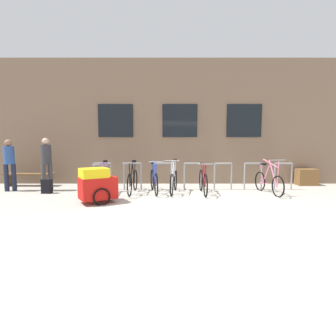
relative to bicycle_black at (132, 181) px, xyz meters
name	(u,v)px	position (x,y,z in m)	size (l,w,h in m)	color
ground_plane	(184,203)	(1.55, -1.40, -0.38)	(42.00, 42.00, 0.00)	#B2ADA0
storefront_building	(176,127)	(1.55, 4.90, 1.95)	(28.00, 6.25, 4.66)	#7A604C
bike_rack	(192,173)	(1.93, 0.50, 0.17)	(6.61, 0.05, 0.91)	gray
bicycle_black	(132,181)	(0.00, 0.00, 0.00)	(0.44, 1.71, 1.02)	black
bicycle_pink	(267,182)	(4.22, -0.12, -0.01)	(0.44, 1.67, 1.10)	black
bicycle_purple	(102,182)	(-0.86, -0.20, -0.01)	(0.44, 1.73, 1.03)	black
bicycle_blue	(153,180)	(0.67, 0.05, 0.00)	(0.47, 1.77, 1.04)	black
bicycle_silver	(173,180)	(1.29, 0.02, 0.00)	(0.44, 1.70, 1.07)	black
bicycle_maroon	(202,181)	(2.19, -0.14, 0.00)	(0.44, 1.72, 0.98)	black
bike_trailer	(96,185)	(-0.74, -1.39, 0.09)	(1.40, 1.02, 0.93)	red
wooden_bench	(28,177)	(-3.90, 1.26, -0.04)	(1.75, 0.40, 0.46)	brown
person_by_bench	(45,161)	(-2.83, 0.33, 0.61)	(0.32, 0.32, 1.72)	#3F3F42
person_browsing	(8,161)	(-4.00, 0.28, 0.58)	(0.35, 0.32, 1.67)	#1E2338
backpack	(46,186)	(-2.65, -0.11, -0.16)	(0.28, 0.20, 0.44)	black
planter_box	(305,177)	(6.22, 1.45, -0.08)	(0.70, 0.44, 0.60)	brown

